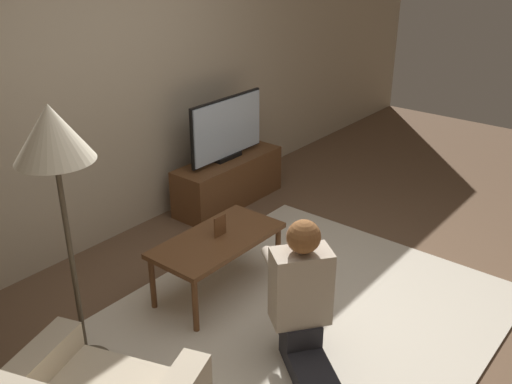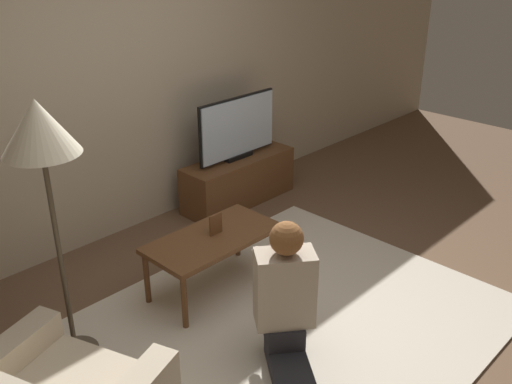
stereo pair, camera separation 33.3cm
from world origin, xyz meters
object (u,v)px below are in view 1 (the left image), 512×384
(tv, at_px, (227,128))
(floor_lamp, at_px, (54,148))
(coffee_table, at_px, (218,244))
(person_kneeling, at_px, (302,295))

(tv, bearing_deg, floor_lamp, -159.51)
(coffee_table, xyz_separation_m, person_kneeling, (-0.21, -0.85, 0.07))
(tv, xyz_separation_m, floor_lamp, (-2.21, -0.83, 0.64))
(coffee_table, bearing_deg, tv, 38.67)
(tv, height_order, coffee_table, tv)
(tv, xyz_separation_m, person_kneeling, (-1.36, -1.78, -0.28))
(floor_lamp, xyz_separation_m, person_kneeling, (0.85, -0.95, -0.92))
(floor_lamp, bearing_deg, tv, 20.49)
(person_kneeling, bearing_deg, floor_lamp, -10.53)
(coffee_table, bearing_deg, person_kneeling, -103.99)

